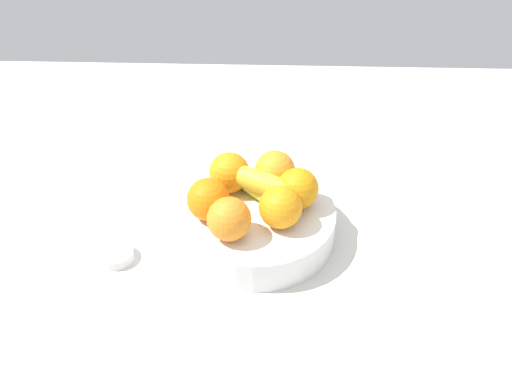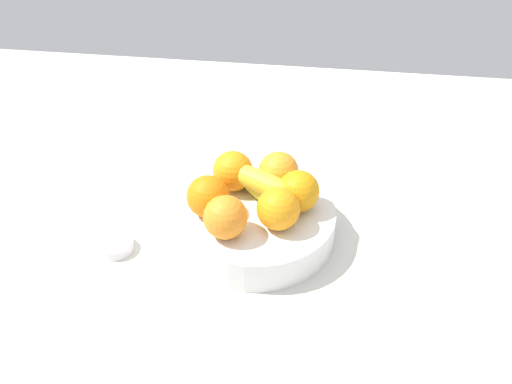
% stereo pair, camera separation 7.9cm
% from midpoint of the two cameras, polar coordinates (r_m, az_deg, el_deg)
% --- Properties ---
extents(ground_plane, '(1.80, 1.40, 0.03)m').
position_cam_midpoint_polar(ground_plane, '(1.09, 2.90, -5.45)').
color(ground_plane, beige).
extents(fruit_bowl, '(0.28, 0.28, 0.06)m').
position_cam_midpoint_polar(fruit_bowl, '(1.08, 2.11, -2.99)').
color(fruit_bowl, white).
rests_on(fruit_bowl, ground_plane).
extents(orange_front_left, '(0.07, 0.07, 0.07)m').
position_cam_midpoint_polar(orange_front_left, '(0.99, -0.57, -2.43)').
color(orange_front_left, orange).
rests_on(orange_front_left, fruit_bowl).
extents(orange_front_right, '(0.07, 0.07, 0.07)m').
position_cam_midpoint_polar(orange_front_right, '(1.00, 4.35, -1.62)').
color(orange_front_right, orange).
rests_on(orange_front_right, fruit_bowl).
extents(orange_center, '(0.07, 0.07, 0.07)m').
position_cam_midpoint_polar(orange_center, '(1.04, 6.14, 0.01)').
color(orange_center, orange).
rests_on(orange_center, fruit_bowl).
extents(orange_back_left, '(0.07, 0.07, 0.07)m').
position_cam_midpoint_polar(orange_back_left, '(1.09, 4.21, 1.83)').
color(orange_back_left, orange).
rests_on(orange_back_left, fruit_bowl).
extents(orange_back_right, '(0.07, 0.07, 0.07)m').
position_cam_midpoint_polar(orange_back_right, '(1.09, -0.07, 1.90)').
color(orange_back_right, orange).
rests_on(orange_back_right, fruit_bowl).
extents(orange_top_stack, '(0.07, 0.07, 0.07)m').
position_cam_midpoint_polar(orange_top_stack, '(1.03, -2.29, -0.41)').
color(orange_top_stack, orange).
rests_on(orange_top_stack, fruit_bowl).
extents(banana_bunch, '(0.17, 0.15, 0.06)m').
position_cam_midpoint_polar(banana_bunch, '(1.06, 2.60, 0.61)').
color(banana_bunch, yellow).
rests_on(banana_bunch, fruit_bowl).
extents(jar_lid, '(0.06, 0.06, 0.02)m').
position_cam_midpoint_polar(jar_lid, '(1.08, -10.95, -4.97)').
color(jar_lid, white).
rests_on(jar_lid, ground_plane).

